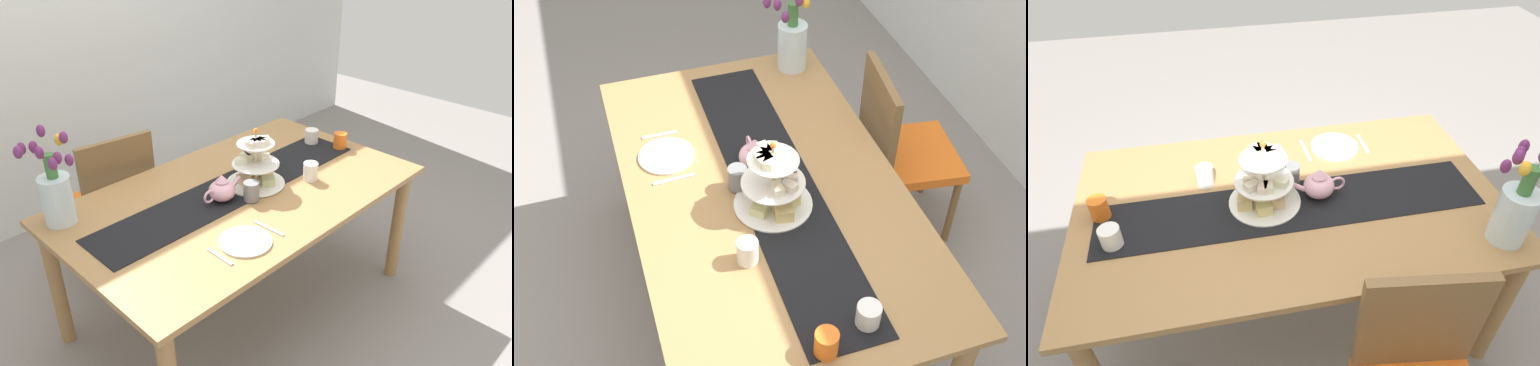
{
  "view_description": "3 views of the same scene",
  "coord_description": "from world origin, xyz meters",
  "views": [
    {
      "loc": [
        -1.54,
        -1.61,
        1.99
      ],
      "look_at": [
        0.04,
        -0.07,
        0.79
      ],
      "focal_mm": 35.96,
      "sensor_mm": 36.0,
      "label": 1
    },
    {
      "loc": [
        1.78,
        -0.55,
        2.51
      ],
      "look_at": [
        0.01,
        0.02,
        0.75
      ],
      "focal_mm": 46.25,
      "sensor_mm": 36.0,
      "label": 2
    },
    {
      "loc": [
        0.3,
        1.37,
        1.98
      ],
      "look_at": [
        0.02,
        -0.01,
        0.82
      ],
      "focal_mm": 31.24,
      "sensor_mm": 36.0,
      "label": 3
    }
  ],
  "objects": [
    {
      "name": "mug_orange",
      "position": [
        0.76,
        -0.05,
        0.78
      ],
      "size": [
        0.08,
        0.08,
        0.09
      ],
      "primitive_type": "cylinder",
      "color": "orange",
      "rests_on": "dining_table"
    },
    {
      "name": "ground_plane",
      "position": [
        0.0,
        0.0,
        0.0
      ],
      "size": [
        8.0,
        8.0,
        0.0
      ],
      "primitive_type": "plane",
      "color": "gray"
    },
    {
      "name": "knife_left",
      "position": [
        -0.15,
        -0.33,
        0.73
      ],
      "size": [
        0.02,
        0.17,
        0.01
      ],
      "primitive_type": "cube",
      "rotation": [
        0.0,
        0.0,
        0.05
      ],
      "color": "silver",
      "rests_on": "dining_table"
    },
    {
      "name": "dinner_plate_left",
      "position": [
        -0.29,
        -0.33,
        0.74
      ],
      "size": [
        0.23,
        0.23,
        0.01
      ],
      "primitive_type": "cylinder",
      "color": "white",
      "rests_on": "dining_table"
    },
    {
      "name": "tiered_cake_stand",
      "position": [
        0.11,
        0.0,
        0.83
      ],
      "size": [
        0.3,
        0.3,
        0.3
      ],
      "color": "beige",
      "rests_on": "table_runner"
    },
    {
      "name": "tulip_vase",
      "position": [
        -0.76,
        0.38,
        0.89
      ],
      "size": [
        0.23,
        0.24,
        0.45
      ],
      "color": "silver",
      "rests_on": "dining_table"
    },
    {
      "name": "cream_jug",
      "position": [
        0.71,
        0.12,
        0.77
      ],
      "size": [
        0.08,
        0.08,
        0.08
      ],
      "primitive_type": "cylinder",
      "color": "white",
      "rests_on": "dining_table"
    },
    {
      "name": "fork_left",
      "position": [
        -0.44,
        -0.33,
        0.73
      ],
      "size": [
        0.02,
        0.15,
        0.01
      ],
      "primitive_type": "cube",
      "rotation": [
        0.0,
        0.0,
        -0.02
      ],
      "color": "silver",
      "rests_on": "dining_table"
    },
    {
      "name": "dining_table",
      "position": [
        0.0,
        0.0,
        0.64
      ],
      "size": [
        1.78,
        1.05,
        0.73
      ],
      "color": "#A37747",
      "rests_on": "ground_plane"
    },
    {
      "name": "table_runner",
      "position": [
        0.0,
        0.04,
        0.73
      ],
      "size": [
        1.59,
        0.3,
        0.0
      ],
      "primitive_type": "cube",
      "color": "black",
      "rests_on": "dining_table"
    },
    {
      "name": "teapot",
      "position": [
        -0.13,
        0.0,
        0.79
      ],
      "size": [
        0.24,
        0.13,
        0.14
      ],
      "color": "#E5A8BC",
      "rests_on": "table_runner"
    },
    {
      "name": "mug_grey",
      "position": [
        -0.03,
        -0.1,
        0.78
      ],
      "size": [
        0.08,
        0.08,
        0.09
      ],
      "primitive_type": "cylinder",
      "color": "slate",
      "rests_on": "table_runner"
    },
    {
      "name": "mug_white_text",
      "position": [
        0.34,
        -0.17,
        0.78
      ],
      "size": [
        0.08,
        0.08,
        0.09
      ],
      "primitive_type": "cylinder",
      "color": "white",
      "rests_on": "dining_table"
    }
  ]
}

